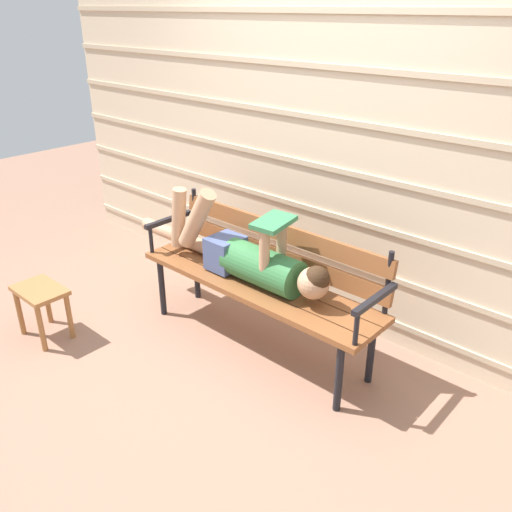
# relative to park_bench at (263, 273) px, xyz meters

# --- Properties ---
(ground_plane) EXTENTS (12.00, 12.00, 0.00)m
(ground_plane) POSITION_rel_park_bench_xyz_m (0.00, -0.18, -0.52)
(ground_plane) COLOR #936B56
(house_siding) EXTENTS (5.48, 0.08, 2.52)m
(house_siding) POSITION_rel_park_bench_xyz_m (0.00, 0.60, 0.74)
(house_siding) COLOR beige
(house_siding) RESTS_ON ground
(park_bench) EXTENTS (1.75, 0.45, 0.87)m
(park_bench) POSITION_rel_park_bench_xyz_m (0.00, 0.00, 0.00)
(park_bench) COLOR brown
(park_bench) RESTS_ON ground
(reclining_person) EXTENTS (1.75, 0.26, 0.55)m
(reclining_person) POSITION_rel_park_bench_xyz_m (-0.10, -0.07, 0.12)
(reclining_person) COLOR #33703D
(footstool) EXTENTS (0.37, 0.25, 0.37)m
(footstool) POSITION_rel_park_bench_xyz_m (-1.14, -0.96, -0.23)
(footstool) COLOR #9E6638
(footstool) RESTS_ON ground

